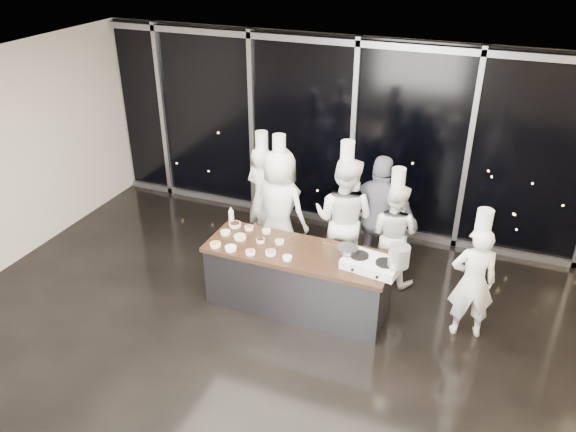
# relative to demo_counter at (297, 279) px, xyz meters

# --- Properties ---
(ground) EXTENTS (9.00, 9.00, 0.00)m
(ground) POSITION_rel_demo_counter_xyz_m (0.00, -0.90, -0.45)
(ground) COLOR black
(ground) RESTS_ON ground
(room_shell) EXTENTS (9.02, 7.02, 3.21)m
(room_shell) POSITION_rel_demo_counter_xyz_m (0.18, -0.90, 1.79)
(room_shell) COLOR beige
(room_shell) RESTS_ON ground
(window_wall) EXTENTS (8.90, 0.11, 3.20)m
(window_wall) POSITION_rel_demo_counter_xyz_m (0.00, 2.53, 1.14)
(window_wall) COLOR black
(window_wall) RESTS_ON ground
(demo_counter) EXTENTS (2.46, 0.86, 0.90)m
(demo_counter) POSITION_rel_demo_counter_xyz_m (0.00, 0.00, 0.00)
(demo_counter) COLOR #3D3D43
(demo_counter) RESTS_ON ground
(stove) EXTENTS (0.76, 0.53, 0.14)m
(stove) POSITION_rel_demo_counter_xyz_m (1.00, -0.04, 0.51)
(stove) COLOR white
(stove) RESTS_ON demo_counter
(frying_pan) EXTENTS (0.50, 0.31, 0.05)m
(frying_pan) POSITION_rel_demo_counter_xyz_m (0.65, 0.03, 0.61)
(frying_pan) COLOR gray
(frying_pan) RESTS_ON stove
(stock_pot) EXTENTS (0.29, 0.29, 0.26)m
(stock_pot) POSITION_rel_demo_counter_xyz_m (1.33, -0.07, 0.72)
(stock_pot) COLOR silver
(stock_pot) RESTS_ON stove
(prep_bowls) EXTENTS (1.17, 0.76, 0.05)m
(prep_bowls) POSITION_rel_demo_counter_xyz_m (-0.72, -0.03, 0.47)
(prep_bowls) COLOR white
(prep_bowls) RESTS_ON demo_counter
(squeeze_bottle) EXTENTS (0.07, 0.07, 0.27)m
(squeeze_bottle) POSITION_rel_demo_counter_xyz_m (-1.14, 0.34, 0.57)
(squeeze_bottle) COLOR white
(squeeze_bottle) RESTS_ON demo_counter
(chef_far_left) EXTENTS (0.73, 0.61, 1.96)m
(chef_far_left) POSITION_rel_demo_counter_xyz_m (-1.09, 1.33, 0.43)
(chef_far_left) COLOR white
(chef_far_left) RESTS_ON ground
(chef_left) EXTENTS (1.01, 0.78, 2.07)m
(chef_left) POSITION_rel_demo_counter_xyz_m (-0.67, 1.00, 0.48)
(chef_left) COLOR white
(chef_left) RESTS_ON ground
(chef_center) EXTENTS (0.99, 0.81, 2.12)m
(chef_center) POSITION_rel_demo_counter_xyz_m (0.33, 0.98, 0.50)
(chef_center) COLOR white
(chef_center) RESTS_ON ground
(guest) EXTENTS (1.15, 0.58, 1.89)m
(guest) POSITION_rel_demo_counter_xyz_m (0.81, 1.19, 0.49)
(guest) COLOR #131435
(guest) RESTS_ON ground
(chef_right) EXTENTS (0.87, 0.74, 1.78)m
(chef_right) POSITION_rel_demo_counter_xyz_m (1.02, 1.13, 0.33)
(chef_right) COLOR white
(chef_right) RESTS_ON ground
(chef_side) EXTENTS (0.65, 0.51, 1.79)m
(chef_side) POSITION_rel_demo_counter_xyz_m (2.20, 0.29, 0.35)
(chef_side) COLOR white
(chef_side) RESTS_ON ground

